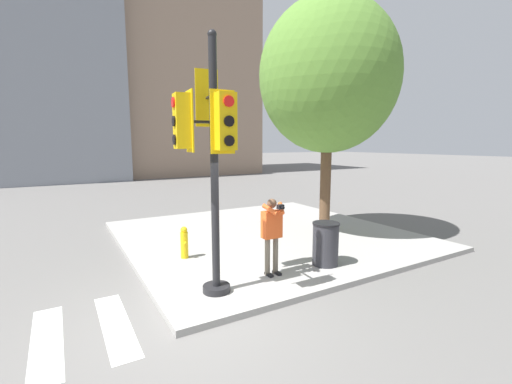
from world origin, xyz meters
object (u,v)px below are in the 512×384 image
(person_photographer, at_px, (272,230))
(fire_hydrant, at_px, (184,242))
(trash_bin, at_px, (325,244))
(street_tree, at_px, (328,77))
(traffic_signal_pole, at_px, (208,142))

(person_photographer, bearing_deg, fire_hydrant, 122.87)
(person_photographer, distance_m, trash_bin, 1.43)
(fire_hydrant, bearing_deg, street_tree, 0.54)
(traffic_signal_pole, relative_size, street_tree, 0.68)
(traffic_signal_pole, relative_size, trash_bin, 4.74)
(street_tree, bearing_deg, person_photographer, -148.23)
(fire_hydrant, bearing_deg, traffic_signal_pole, -95.71)
(street_tree, distance_m, trash_bin, 4.94)
(traffic_signal_pole, bearing_deg, fire_hydrant, 84.29)
(fire_hydrant, bearing_deg, trash_bin, -38.18)
(trash_bin, bearing_deg, fire_hydrant, 141.82)
(trash_bin, bearing_deg, traffic_signal_pole, -178.79)
(street_tree, xyz_separation_m, fire_hydrant, (-4.39, -0.04, -4.21))
(person_photographer, relative_size, street_tree, 0.24)
(street_tree, bearing_deg, fire_hydrant, -179.46)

